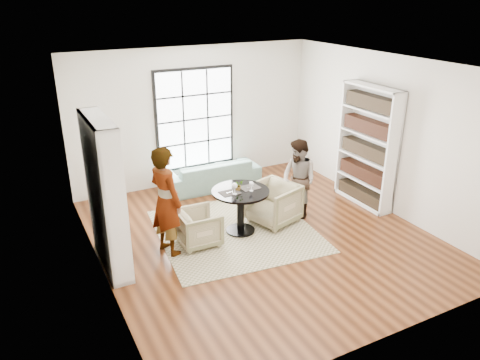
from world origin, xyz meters
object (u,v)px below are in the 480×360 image
sofa (211,174)px  wine_glass_right (251,184)px  person_left (166,201)px  flower_centerpiece (238,185)px  armchair_right (273,203)px  armchair_left (199,227)px  pedestal_table (241,202)px  person_right (299,179)px  wine_glass_left (235,186)px

sofa → wine_glass_right: wine_glass_right is taller
person_left → flower_centerpiece: bearing=-103.2°
wine_glass_right → armchair_right: bearing=16.5°
armchair_left → wine_glass_right: (0.99, -0.04, 0.63)m
pedestal_table → person_right: (1.27, 0.06, 0.17)m
armchair_right → person_right: 0.67m
flower_centerpiece → armchair_left: bearing=-173.0°
armchair_right → sofa: bearing=171.4°
armchair_left → wine_glass_left: bearing=-91.8°
armchair_left → wine_glass_left: size_ratio=3.25×
pedestal_table → sofa: pedestal_table is taller
pedestal_table → flower_centerpiece: flower_centerpiece is taller
pedestal_table → armchair_left: pedestal_table is taller
armchair_right → wine_glass_left: size_ratio=3.93×
pedestal_table → flower_centerpiece: bearing=126.6°
armchair_right → pedestal_table: bearing=-102.7°
person_left → sofa: bearing=-56.2°
armchair_left → flower_centerpiece: 1.00m
wine_glass_right → flower_centerpiece: bearing=143.2°
sofa → flower_centerpiece: 2.22m
armchair_left → flower_centerpiece: (0.80, 0.10, 0.59)m
pedestal_table → wine_glass_left: wine_glass_left is taller
armchair_right → wine_glass_left: wine_glass_left is taller
wine_glass_left → wine_glass_right: bearing=-0.6°
pedestal_table → person_right: person_right is taller
wine_glass_left → flower_centerpiece: size_ratio=1.14×
sofa → person_left: (-1.77, -2.20, 0.62)m
person_right → pedestal_table: bearing=-96.3°
pedestal_table → wine_glass_right: size_ratio=5.72×
armchair_left → armchair_right: 1.55m
armchair_right → flower_centerpiece: (-0.74, -0.02, 0.52)m
sofa → person_right: person_right is taller
pedestal_table → wine_glass_left: bearing=-148.7°
sofa → armchair_left: 2.51m
pedestal_table → person_left: person_left is taller
person_right → sofa: bearing=-166.1°
flower_centerpiece → person_left: bearing=-175.8°
armchair_left → wine_glass_right: size_ratio=3.88×
armchair_left → wine_glass_left: 0.93m
pedestal_table → wine_glass_right: wine_glass_right is taller
armchair_left → flower_centerpiece: bearing=-81.6°
person_right → wine_glass_left: bearing=-92.7°
wine_glass_right → flower_centerpiece: (-0.19, 0.14, -0.03)m
sofa → person_left: person_left is taller
pedestal_table → person_left: (-1.38, -0.06, 0.34)m
person_right → flower_centerpiece: (-1.29, -0.02, 0.14)m
armchair_right → person_right: size_ratio=0.55×
pedestal_table → person_left: bearing=-177.5°
sofa → flower_centerpiece: (-0.41, -2.10, 0.60)m
pedestal_table → flower_centerpiece: 0.32m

